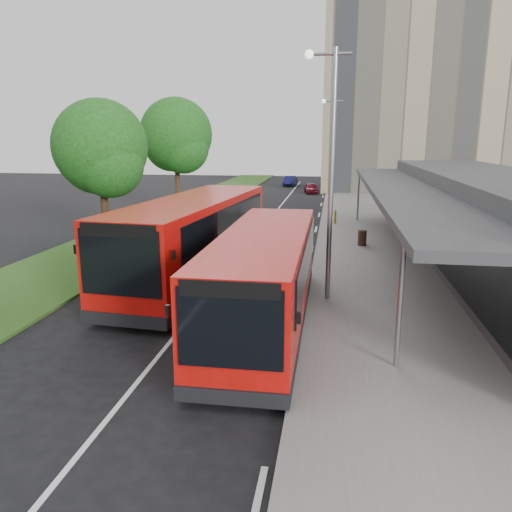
{
  "coord_description": "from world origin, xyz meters",
  "views": [
    {
      "loc": [
        4.29,
        -14.35,
        5.44
      ],
      "look_at": [
        1.73,
        2.13,
        1.5
      ],
      "focal_mm": 35.0,
      "sensor_mm": 36.0,
      "label": 1
    }
  ],
  "objects": [
    {
      "name": "office_block",
      "position": [
        14.0,
        42.0,
        9.0
      ],
      "size": [
        22.0,
        12.0,
        18.0
      ],
      "primitive_type": "cube",
      "color": "tan",
      "rests_on": "ground"
    },
    {
      "name": "lamp_post_near",
      "position": [
        4.12,
        2.0,
        4.72
      ],
      "size": [
        1.44,
        0.28,
        8.0
      ],
      "color": "gray",
      "rests_on": "pavement"
    },
    {
      "name": "litter_bin",
      "position": [
        5.8,
        10.93,
        0.53
      ],
      "size": [
        0.45,
        0.45,
        0.77
      ],
      "primitive_type": "cylinder",
      "rotation": [
        0.0,
        0.0,
        -0.06
      ],
      "color": "#321D14",
      "rests_on": "pavement"
    },
    {
      "name": "kerb_dashes",
      "position": [
        3.3,
        19.0,
        0.01
      ],
      "size": [
        0.12,
        56.0,
        0.01
      ],
      "color": "silver",
      "rests_on": "ground"
    },
    {
      "name": "tree_far",
      "position": [
        -7.01,
        21.05,
        5.37
      ],
      "size": [
        5.17,
        5.17,
        8.31
      ],
      "color": "#331E14",
      "rests_on": "ground"
    },
    {
      "name": "car_near",
      "position": [
        2.02,
        36.68,
        0.53
      ],
      "size": [
        1.71,
        3.25,
        1.06
      ],
      "primitive_type": "imported",
      "rotation": [
        0.0,
        0.0,
        0.15
      ],
      "color": "maroon",
      "rests_on": "ground"
    },
    {
      "name": "station_building",
      "position": [
        10.86,
        8.0,
        2.04
      ],
      "size": [
        7.7,
        26.0,
        4.0
      ],
      "color": "#2F3032",
      "rests_on": "ground"
    },
    {
      "name": "ground",
      "position": [
        0.0,
        0.0,
        0.0
      ],
      "size": [
        120.0,
        120.0,
        0.0
      ],
      "primitive_type": "plane",
      "color": "black",
      "rests_on": "ground"
    },
    {
      "name": "bollard",
      "position": [
        4.45,
        17.41,
        0.58
      ],
      "size": [
        0.17,
        0.17,
        0.85
      ],
      "primitive_type": "cylinder",
      "rotation": [
        0.0,
        0.0,
        -0.31
      ],
      "color": "yellow",
      "rests_on": "pavement"
    },
    {
      "name": "lane_centre_line",
      "position": [
        0.0,
        15.0,
        0.01
      ],
      "size": [
        0.12,
        70.0,
        0.01
      ],
      "primitive_type": "cube",
      "color": "silver",
      "rests_on": "ground"
    },
    {
      "name": "lamp_post_far",
      "position": [
        4.12,
        22.0,
        4.72
      ],
      "size": [
        1.44,
        0.28,
        8.0
      ],
      "color": "gray",
      "rests_on": "pavement"
    },
    {
      "name": "car_far",
      "position": [
        -0.78,
        44.52,
        0.57
      ],
      "size": [
        1.54,
        3.56,
        1.14
      ],
      "primitive_type": "imported",
      "rotation": [
        0.0,
        0.0,
        -0.1
      ],
      "color": "navy",
      "rests_on": "ground"
    },
    {
      "name": "tree_mid",
      "position": [
        -7.01,
        9.05,
        4.74
      ],
      "size": [
        4.58,
        4.58,
        7.35
      ],
      "color": "#331E14",
      "rests_on": "ground"
    },
    {
      "name": "pavement",
      "position": [
        6.0,
        20.0,
        0.07
      ],
      "size": [
        5.0,
        80.0,
        0.15
      ],
      "primitive_type": "cube",
      "color": "slate",
      "rests_on": "ground"
    },
    {
      "name": "grass_verge",
      "position": [
        -7.0,
        20.0,
        0.05
      ],
      "size": [
        5.0,
        80.0,
        0.1
      ],
      "primitive_type": "cube",
      "color": "#244D19",
      "rests_on": "ground"
    },
    {
      "name": "bus_main",
      "position": [
        2.39,
        -0.5,
        1.45
      ],
      "size": [
        2.72,
        10.01,
        2.83
      ],
      "rotation": [
        0.0,
        0.0,
        0.0
      ],
      "color": "red",
      "rests_on": "ground"
    },
    {
      "name": "bus_second",
      "position": [
        -0.95,
        3.83,
        1.65
      ],
      "size": [
        3.89,
        11.57,
        3.22
      ],
      "rotation": [
        0.0,
        0.0,
        -0.09
      ],
      "color": "red",
      "rests_on": "ground"
    }
  ]
}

